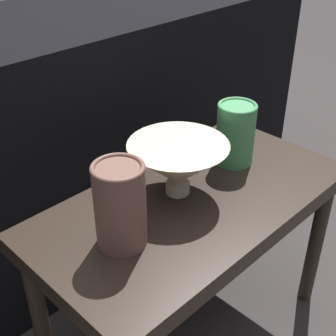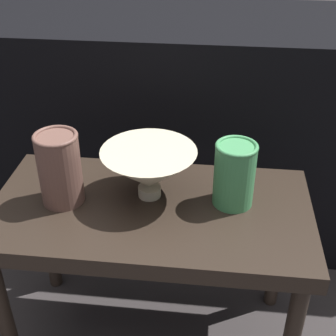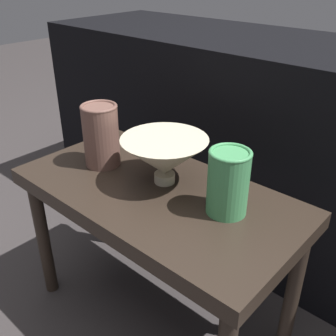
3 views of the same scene
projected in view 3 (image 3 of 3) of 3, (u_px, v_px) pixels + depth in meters
The scene contains 6 objects.
ground_plane at pixel (158, 314), 1.13m from camera, with size 8.00×8.00×0.00m, color #383333.
table at pixel (157, 208), 0.95m from camera, with size 0.70×0.36×0.42m.
couch_backdrop at pixel (268, 146), 1.32m from camera, with size 1.69×0.50×0.68m.
bowl at pixel (164, 157), 0.93m from camera, with size 0.21×0.21×0.11m.
vase_textured_left at pixel (102, 134), 1.00m from camera, with size 0.09×0.09×0.16m.
vase_colorful_right at pixel (228, 181), 0.81m from camera, with size 0.09×0.09×0.14m.
Camera 3 is at (0.55, -0.57, 0.91)m, focal length 42.00 mm.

